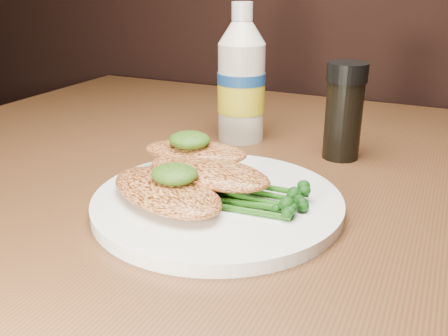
% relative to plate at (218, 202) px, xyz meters
% --- Properties ---
extents(plate, '(0.26, 0.26, 0.01)m').
position_rel_plate_xyz_m(plate, '(0.00, 0.00, 0.00)').
color(plate, white).
rests_on(plate, dining_table).
extents(chicken_front, '(0.17, 0.13, 0.02)m').
position_rel_plate_xyz_m(chicken_front, '(-0.04, -0.03, 0.02)').
color(chicken_front, '#E48548').
rests_on(chicken_front, plate).
extents(chicken_mid, '(0.16, 0.09, 0.02)m').
position_rel_plate_xyz_m(chicken_mid, '(-0.02, 0.01, 0.03)').
color(chicken_mid, '#E48548').
rests_on(chicken_mid, plate).
extents(chicken_back, '(0.13, 0.08, 0.02)m').
position_rel_plate_xyz_m(chicken_back, '(-0.05, 0.05, 0.03)').
color(chicken_back, '#E48548').
rests_on(chicken_back, plate).
extents(pesto_front, '(0.05, 0.05, 0.02)m').
position_rel_plate_xyz_m(pesto_front, '(-0.03, -0.03, 0.04)').
color(pesto_front, '#103307').
rests_on(pesto_front, chicken_front).
extents(pesto_back, '(0.05, 0.04, 0.02)m').
position_rel_plate_xyz_m(pesto_back, '(-0.05, 0.04, 0.05)').
color(pesto_back, '#103307').
rests_on(pesto_back, chicken_back).
extents(broccolini_bundle, '(0.14, 0.12, 0.02)m').
position_rel_plate_xyz_m(broccolini_bundle, '(0.04, -0.00, 0.02)').
color(broccolini_bundle, '#1E5211').
rests_on(broccolini_bundle, plate).
extents(mayo_bottle, '(0.09, 0.09, 0.20)m').
position_rel_plate_xyz_m(mayo_bottle, '(-0.07, 0.23, 0.09)').
color(mayo_bottle, beige).
rests_on(mayo_bottle, dining_table).
extents(pepper_grinder, '(0.07, 0.07, 0.13)m').
position_rel_plate_xyz_m(pepper_grinder, '(0.08, 0.21, 0.06)').
color(pepper_grinder, black).
rests_on(pepper_grinder, dining_table).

